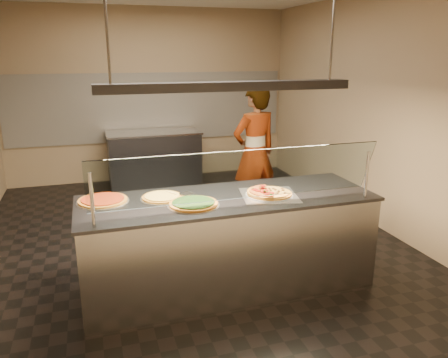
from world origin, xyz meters
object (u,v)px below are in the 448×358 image
object	(u,v)px
half_pizza_pepperoni	(259,193)
pizza_spinach	(193,204)
pizza_tomato	(103,200)
prep_table	(154,158)
perforated_tray	(269,195)
serving_counter	(228,242)
pizza_cheese	(162,197)
heat_lamp_housing	(228,86)
sneeze_guard	(240,176)
worker	(255,153)
half_pizza_sausage	(279,192)
pizza_spatula	(178,193)

from	to	relation	value
half_pizza_pepperoni	pizza_spinach	world-z (taller)	half_pizza_pepperoni
pizza_tomato	prep_table	bearing A→B (deg)	74.40
perforated_tray	prep_table	xyz separation A→B (m)	(-0.53, 3.81, -0.47)
serving_counter	pizza_cheese	world-z (taller)	pizza_cheese
serving_counter	pizza_spinach	world-z (taller)	pizza_spinach
perforated_tray	heat_lamp_housing	bearing A→B (deg)	168.53
serving_counter	heat_lamp_housing	xyz separation A→B (m)	(0.00, 0.00, 1.48)
sneeze_guard	prep_table	size ratio (longest dim) A/B	1.60
pizza_tomato	pizza_cheese	bearing A→B (deg)	-7.43
prep_table	worker	xyz separation A→B (m)	(1.08, -2.03, 0.46)
pizza_cheese	half_pizza_pepperoni	bearing A→B (deg)	-13.90
perforated_tray	pizza_spinach	distance (m)	0.75
pizza_spinach	worker	world-z (taller)	worker
half_pizza_pepperoni	worker	distance (m)	1.89
serving_counter	worker	world-z (taller)	worker
worker	prep_table	bearing A→B (deg)	-76.42
half_pizza_sausage	heat_lamp_housing	size ratio (longest dim) A/B	0.20
half_pizza_pepperoni	pizza_tomato	xyz separation A→B (m)	(-1.41, 0.29, -0.02)
serving_counter	perforated_tray	bearing A→B (deg)	-11.47
sneeze_guard	worker	bearing A→B (deg)	65.55
pizza_tomato	worker	world-z (taller)	worker
serving_counter	heat_lamp_housing	world-z (taller)	heat_lamp_housing
sneeze_guard	pizza_tomato	xyz separation A→B (m)	(-1.13, 0.55, -0.28)
pizza_spinach	pizza_tomato	xyz separation A→B (m)	(-0.76, 0.35, -0.00)
half_pizza_pepperoni	worker	xyz separation A→B (m)	(0.64, 1.78, -0.04)
pizza_spatula	pizza_spinach	bearing A→B (deg)	-75.19
serving_counter	half_pizza_pepperoni	bearing A→B (deg)	-15.27
sneeze_guard	half_pizza_sausage	world-z (taller)	sneeze_guard
pizza_spinach	heat_lamp_housing	distance (m)	1.08
perforated_tray	half_pizza_sausage	bearing A→B (deg)	-0.35
half_pizza_pepperoni	pizza_cheese	distance (m)	0.91
heat_lamp_housing	pizza_spinach	bearing A→B (deg)	-159.45
perforated_tray	worker	distance (m)	1.86
pizza_tomato	half_pizza_pepperoni	bearing A→B (deg)	-11.51
half_pizza_sausage	worker	world-z (taller)	worker
serving_counter	half_pizza_sausage	xyz separation A→B (m)	(0.49, -0.08, 0.49)
heat_lamp_housing	half_pizza_sausage	bearing A→B (deg)	-9.16
heat_lamp_housing	sneeze_guard	bearing A→B (deg)	-90.00
sneeze_guard	prep_table	xyz separation A→B (m)	(-0.15, 4.07, -0.76)
perforated_tray	prep_table	distance (m)	3.87
sneeze_guard	half_pizza_sausage	xyz separation A→B (m)	(0.49, 0.26, -0.27)
serving_counter	half_pizza_sausage	distance (m)	0.70
pizza_spatula	heat_lamp_housing	xyz separation A→B (m)	(0.45, -0.16, 0.99)
half_pizza_sausage	pizza_spatula	world-z (taller)	half_pizza_sausage
half_pizza_sausage	pizza_spinach	xyz separation A→B (m)	(-0.86, -0.06, -0.01)
half_pizza_pepperoni	half_pizza_sausage	bearing A→B (deg)	-0.29
pizza_cheese	pizza_tomato	size ratio (longest dim) A/B	0.85
pizza_tomato	worker	distance (m)	2.54
sneeze_guard	pizza_spatula	distance (m)	0.73
half_pizza_sausage	pizza_cheese	xyz separation A→B (m)	(-1.09, 0.22, -0.01)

